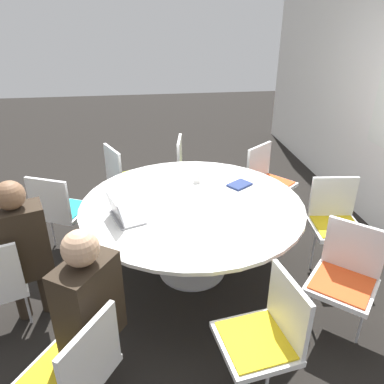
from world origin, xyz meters
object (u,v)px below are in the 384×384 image
at_px(chair_8, 59,207).
at_px(spiral_notebook, 240,185).
at_px(chair_3, 346,273).
at_px(chair_5, 267,177).
at_px(person_1, 88,306).
at_px(laptop, 122,213).
at_px(chair_6, 190,167).
at_px(coffee_cup, 197,178).
at_px(chair_2, 266,331).
at_px(chair_4, 335,218).
at_px(chair_1, 75,368).
at_px(person_0, 22,245).
at_px(chair_7, 125,175).

xyz_separation_m(chair_8, spiral_notebook, (0.19, 1.70, 0.22)).
relative_size(chair_3, chair_5, 1.00).
relative_size(chair_3, person_1, 0.71).
height_order(laptop, spiral_notebook, laptop).
distance_m(chair_3, chair_6, 2.29).
bearing_deg(laptop, spiral_notebook, -85.46).
bearing_deg(chair_8, coffee_cup, 21.30).
height_order(chair_2, chair_4, same).
xyz_separation_m(chair_5, laptop, (1.08, -1.55, 0.26)).
bearing_deg(chair_3, spiral_notebook, -22.34).
bearing_deg(laptop, chair_1, 149.23).
distance_m(chair_8, coffee_cup, 1.34).
distance_m(chair_1, chair_2, 1.09).
bearing_deg(chair_6, chair_8, -49.07).
bearing_deg(laptop, coffee_cup, -67.72).
distance_m(chair_4, chair_6, 1.79).
distance_m(chair_1, person_0, 1.07).
height_order(chair_3, person_1, person_1).
xyz_separation_m(chair_1, chair_6, (-2.68, 0.96, 0.00)).
relative_size(chair_1, chair_2, 1.00).
distance_m(chair_4, chair_5, 1.01).
bearing_deg(chair_7, chair_3, 14.09).
relative_size(chair_7, person_0, 0.71).
height_order(chair_8, coffee_cup, chair_8).
relative_size(chair_5, chair_6, 1.00).
xyz_separation_m(chair_4, chair_6, (-1.37, -1.15, 0.00)).
bearing_deg(laptop, chair_2, -161.10).
bearing_deg(chair_2, chair_8, 31.55).
height_order(chair_1, chair_8, same).
bearing_deg(chair_3, laptop, 21.21).
bearing_deg(laptop, person_1, 149.98).
xyz_separation_m(chair_3, person_0, (-0.38, -2.29, 0.19)).
bearing_deg(chair_3, chair_1, 59.50).
height_order(chair_2, coffee_cup, chair_2).
height_order(chair_4, coffee_cup, chair_4).
xyz_separation_m(chair_7, coffee_cup, (0.74, 0.71, 0.25)).
xyz_separation_m(chair_2, chair_8, (-1.74, -1.49, 0.00)).
bearing_deg(chair_3, chair_5, -46.24).
bearing_deg(chair_4, person_1, 33.69).
bearing_deg(chair_7, chair_1, -29.60).
bearing_deg(chair_4, chair_5, -64.33).
height_order(person_0, person_1, same).
distance_m(chair_5, spiral_notebook, 0.80).
bearing_deg(chair_4, chair_2, 55.67).
bearing_deg(chair_4, chair_6, -43.71).
distance_m(chair_7, person_1, 2.30).
bearing_deg(spiral_notebook, coffee_cup, -108.68).
bearing_deg(chair_7, spiral_notebook, 26.37).
bearing_deg(chair_4, laptop, 10.40).
distance_m(chair_8, person_1, 1.68).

